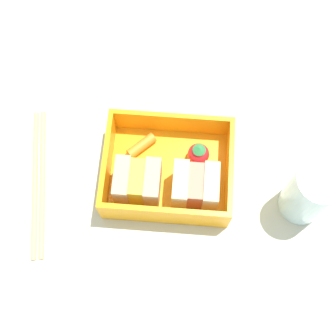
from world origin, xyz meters
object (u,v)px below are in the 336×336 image
Objects in this scene: strawberry_far_left at (199,154)px; drinking_glass at (310,193)px; sandwich_center_left at (138,182)px; chopstick_pair at (38,182)px; sandwich_left at (195,186)px; carrot_stick_far_left at (141,146)px.

drinking_glass is (-12.89, 4.64, 1.94)cm from strawberry_far_left.
strawberry_far_left is at bearing -146.93° from sandwich_center_left.
strawberry_far_left is 0.36× the size of drinking_glass.
chopstick_pair is 2.12× the size of drinking_glass.
sandwich_center_left reaches higher than chopstick_pair.
sandwich_left is 0.27× the size of chopstick_pair.
drinking_glass reaches higher than chopstick_pair.
chopstick_pair is (19.50, -0.20, -3.28)cm from sandwich_left.
sandwich_center_left is 8.36cm from strawberry_far_left.
sandwich_left is 19.77cm from chopstick_pair.
chopstick_pair is (19.70, 4.33, -2.31)cm from strawberry_far_left.
chopstick_pair is (12.55, 5.20, -1.49)cm from carrot_stick_far_left.
sandwich_center_left is 5.69cm from carrot_stick_far_left.
chopstick_pair is at bearing -0.60° from sandwich_left.
sandwich_left is at bearing 179.40° from chopstick_pair.
strawberry_far_left is (-0.20, -4.53, -0.97)cm from sandwich_left.
strawberry_far_left reaches higher than carrot_stick_far_left.
strawberry_far_left is 0.17× the size of chopstick_pair.
sandwich_left is 8.98cm from carrot_stick_far_left.
sandwich_left and sandwich_center_left have the same top height.
sandwich_left is 13.12cm from drinking_glass.
sandwich_center_left is (6.76, 0.00, 0.00)cm from sandwich_left.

